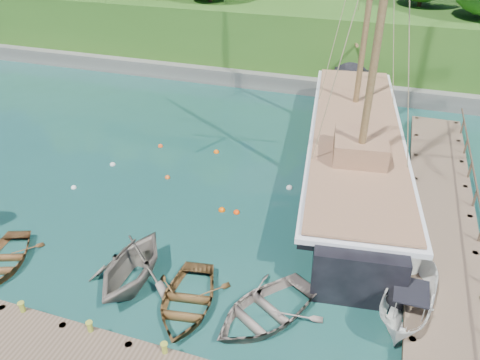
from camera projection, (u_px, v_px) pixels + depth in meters
The scene contains 18 objects.
ground at pixel (176, 260), 21.29m from camera, with size 160.00×160.00×0.00m, color #113A32.
dock_east at pixel (441, 214), 23.64m from camera, with size 3.20×24.00×1.10m.
bollard_0 at pixel (27, 322), 18.23m from camera, with size 0.26×0.26×0.45m, color olive.
bollard_1 at pixel (94, 342), 17.43m from camera, with size 0.26×0.26×0.45m, color olive.
rowboat_0 at pixel (5, 264), 21.09m from camera, with size 2.79×3.90×0.81m, color brown.
rowboat_1 at pixel (134, 283), 20.08m from camera, with size 3.89×4.50×2.37m, color #696258.
rowboat_2 at pixel (187, 307), 18.90m from camera, with size 3.11×4.36×0.90m, color #52391B.
rowboat_3 at pixel (264, 317), 18.44m from camera, with size 3.39×4.75×0.98m, color #73665D.
cabin_boat_white at pixel (405, 318), 18.42m from camera, with size 1.82×4.83×1.87m, color white.
schooner at pixel (354, 153), 27.63m from camera, with size 7.97×28.66×21.25m.
mooring_buoy_0 at pixel (74, 188), 26.53m from camera, with size 0.31×0.31×0.31m, color silver.
mooring_buoy_1 at pixel (168, 178), 27.48m from camera, with size 0.31×0.31×0.31m, color #D24F16.
mooring_buoy_2 at pixel (237, 213), 24.47m from camera, with size 0.33×0.33×0.33m, color #EB3A04.
mooring_buoy_3 at pixel (289, 188), 26.51m from camera, with size 0.37×0.37×0.37m, color white.
mooring_buoy_4 at pixel (160, 147), 30.88m from camera, with size 0.33×0.33×0.33m, color #F84813.
mooring_buoy_5 at pixel (216, 152), 30.18m from camera, with size 0.36×0.36×0.36m, color #E85A08.
mooring_buoy_6 at pixel (113, 165), 28.79m from camera, with size 0.35×0.35×0.35m, color silver.
mooring_buoy_7 at pixel (222, 211), 24.65m from camera, with size 0.36×0.36×0.36m, color #E45302.
Camera 1 is at (7.87, -14.49, 14.25)m, focal length 35.00 mm.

